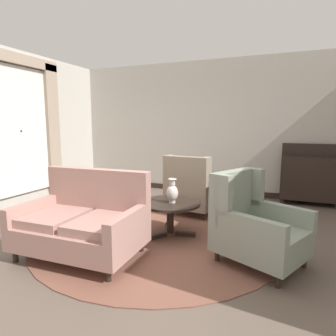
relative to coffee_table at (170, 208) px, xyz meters
The scene contains 13 objects.
ground 0.54m from the coffee_table, 116.68° to the right, with size 9.04×9.04×0.00m, color brown.
wall_back 3.03m from the coffee_table, 93.32° to the left, with size 6.62×0.08×2.97m, color #BCB7AD.
wall_left 3.62m from the coffee_table, 169.65° to the left, with size 0.08×4.41×2.97m, color #BCB7AD.
baseboard_back 2.80m from the coffee_table, 93.38° to the left, with size 6.46×0.03×0.12m, color black.
area_rug 0.42m from the coffee_table, behind, with size 3.46×3.46×0.01m, color brown.
window_with_curtains 3.54m from the coffee_table, behind, with size 0.12×1.92×2.72m.
coffee_table is the anchor object (origin of this frame).
porcelain_vase 0.25m from the coffee_table, 34.21° to the right, with size 0.16×0.16×0.34m.
settee 1.21m from the coffee_table, 127.78° to the right, with size 1.46×0.94×1.01m.
armchair_far_left 1.24m from the coffee_table, 18.30° to the right, with size 1.13×1.07×1.03m.
armchair_near_sideboard 1.08m from the coffee_table, 91.65° to the left, with size 0.85×0.92×1.04m.
side_table 1.08m from the coffee_table, 41.69° to the left, with size 0.60×0.60×0.74m.
sideboard 3.18m from the coffee_table, 52.80° to the left, with size 1.06×0.37×1.19m.
Camera 1 is at (1.62, -3.34, 1.56)m, focal length 31.09 mm.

